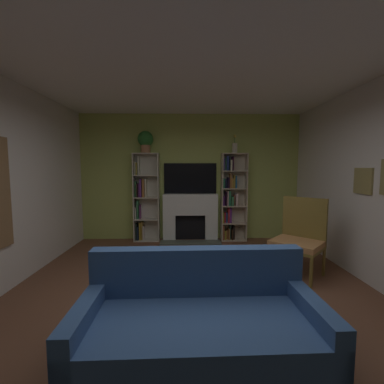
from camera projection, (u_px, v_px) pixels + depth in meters
name	position (u px, v px, depth m)	size (l,w,h in m)	color
ground_plane	(194.00, 311.00, 2.93)	(7.30, 7.30, 0.00)	brown
wall_back_accent	(190.00, 177.00, 5.85)	(4.96, 0.06, 2.79)	#ADC05D
ceiling	(195.00, 50.00, 2.67)	(4.96, 6.20, 0.06)	white
fireplace	(190.00, 216.00, 5.79)	(1.30, 0.52, 1.03)	white
tv	(190.00, 178.00, 5.80)	(1.16, 0.06, 0.67)	black
bookshelf_left	(144.00, 199.00, 5.75)	(0.55, 0.28, 1.93)	beige
bookshelf_right	(231.00, 198.00, 5.78)	(0.55, 0.28, 1.93)	beige
potted_plant	(145.00, 140.00, 5.58)	(0.33, 0.33, 0.47)	#AD744F
vase_with_flowers	(235.00, 147.00, 5.64)	(0.11, 0.11, 0.40)	beige
couch	(199.00, 328.00, 2.18)	(1.99, 0.97, 0.86)	#35578E
armchair	(299.00, 236.00, 3.92)	(0.89, 0.88, 1.16)	brown
coffee_table	(196.00, 280.00, 2.92)	(0.82, 0.47, 0.42)	brown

